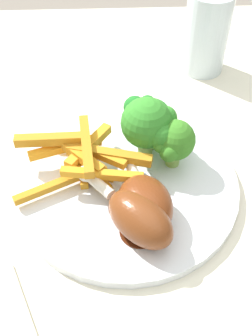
% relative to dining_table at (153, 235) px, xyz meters
% --- Properties ---
extents(dining_table, '(0.90, 0.65, 0.70)m').
position_rel_dining_table_xyz_m(dining_table, '(0.00, 0.00, 0.00)').
color(dining_table, silver).
rests_on(dining_table, ground_plane).
extents(dinner_plate, '(0.26, 0.26, 0.01)m').
position_rel_dining_table_xyz_m(dinner_plate, '(0.01, -0.04, 0.13)').
color(dinner_plate, silver).
rests_on(dinner_plate, dining_table).
extents(broccoli_floret_front, '(0.06, 0.07, 0.08)m').
position_rel_dining_table_xyz_m(broccoli_floret_front, '(-0.03, -0.01, 0.19)').
color(broccoli_floret_front, '#81A950').
rests_on(broccoli_floret_front, dinner_plate).
extents(broccoli_floret_middle, '(0.06, 0.06, 0.07)m').
position_rel_dining_table_xyz_m(broccoli_floret_middle, '(-0.04, -0.01, 0.18)').
color(broccoli_floret_middle, '#78B65A').
rests_on(broccoli_floret_middle, dinner_plate).
extents(broccoli_floret_back, '(0.05, 0.05, 0.06)m').
position_rel_dining_table_xyz_m(broccoli_floret_back, '(-0.01, 0.01, 0.18)').
color(broccoli_floret_back, '#7DA748').
rests_on(broccoli_floret_back, dinner_plate).
extents(carrot_fries_pile, '(0.11, 0.16, 0.04)m').
position_rel_dining_table_xyz_m(carrot_fries_pile, '(-0.01, -0.09, 0.16)').
color(carrot_fries_pile, orange).
rests_on(carrot_fries_pile, dinner_plate).
extents(chicken_drumstick_near, '(0.12, 0.11, 0.05)m').
position_rel_dining_table_xyz_m(chicken_drumstick_near, '(0.08, -0.03, 0.16)').
color(chicken_drumstick_near, '#4C1F0E').
rests_on(chicken_drumstick_near, dinner_plate).
extents(chicken_drumstick_far, '(0.12, 0.07, 0.04)m').
position_rel_dining_table_xyz_m(chicken_drumstick_far, '(0.06, -0.02, 0.16)').
color(chicken_drumstick_far, '#4C1C0C').
rests_on(chicken_drumstick_far, dinner_plate).
extents(water_glass, '(0.07, 0.07, 0.12)m').
position_rel_dining_table_xyz_m(water_glass, '(-0.23, 0.09, 0.19)').
color(water_glass, silver).
rests_on(water_glass, dining_table).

